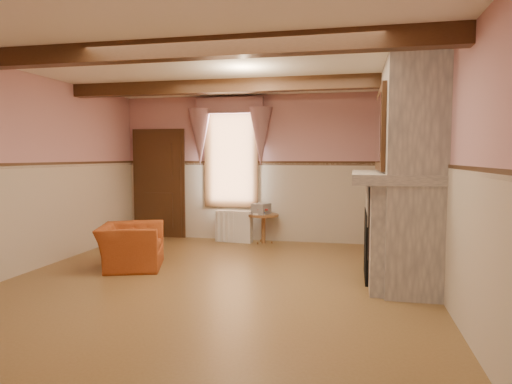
% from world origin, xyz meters
% --- Properties ---
extents(floor, '(5.50, 6.00, 0.01)m').
position_xyz_m(floor, '(0.00, 0.00, 0.00)').
color(floor, brown).
rests_on(floor, ground).
extents(ceiling, '(5.50, 6.00, 0.01)m').
position_xyz_m(ceiling, '(0.00, 0.00, 2.80)').
color(ceiling, silver).
rests_on(ceiling, wall_back).
extents(wall_back, '(5.50, 0.02, 2.80)m').
position_xyz_m(wall_back, '(0.00, 3.00, 1.40)').
color(wall_back, tan).
rests_on(wall_back, floor).
extents(wall_front, '(5.50, 0.02, 2.80)m').
position_xyz_m(wall_front, '(0.00, -3.00, 1.40)').
color(wall_front, tan).
rests_on(wall_front, floor).
extents(wall_left, '(0.02, 6.00, 2.80)m').
position_xyz_m(wall_left, '(-2.75, 0.00, 1.40)').
color(wall_left, tan).
rests_on(wall_left, floor).
extents(wall_right, '(0.02, 6.00, 2.80)m').
position_xyz_m(wall_right, '(2.75, 0.00, 1.40)').
color(wall_right, tan).
rests_on(wall_right, floor).
extents(wainscot, '(5.50, 6.00, 1.50)m').
position_xyz_m(wainscot, '(0.00, 0.00, 0.75)').
color(wainscot, '#C0B09B').
rests_on(wainscot, floor).
extents(chair_rail, '(5.50, 6.00, 0.08)m').
position_xyz_m(chair_rail, '(0.00, 0.00, 1.50)').
color(chair_rail, black).
rests_on(chair_rail, wainscot).
extents(firebox, '(0.20, 0.95, 0.90)m').
position_xyz_m(firebox, '(2.00, 0.60, 0.45)').
color(firebox, black).
rests_on(firebox, floor).
extents(armchair, '(1.12, 1.20, 0.64)m').
position_xyz_m(armchair, '(-1.43, 0.42, 0.32)').
color(armchair, '#994219').
rests_on(armchair, floor).
extents(side_table, '(0.61, 0.61, 0.55)m').
position_xyz_m(side_table, '(0.09, 2.70, 0.28)').
color(side_table, brown).
rests_on(side_table, floor).
extents(book_stack, '(0.35, 0.39, 0.20)m').
position_xyz_m(book_stack, '(0.06, 2.69, 0.65)').
color(book_stack, '#B7AD8C').
rests_on(book_stack, side_table).
extents(radiator, '(0.71, 0.24, 0.60)m').
position_xyz_m(radiator, '(-0.48, 2.70, 0.30)').
color(radiator, silver).
rests_on(radiator, floor).
extents(bowl, '(0.35, 0.35, 0.09)m').
position_xyz_m(bowl, '(2.24, 0.73, 1.46)').
color(bowl, brown).
rests_on(bowl, mantel).
extents(mantel_clock, '(0.14, 0.24, 0.20)m').
position_xyz_m(mantel_clock, '(2.24, 1.23, 1.52)').
color(mantel_clock, black).
rests_on(mantel_clock, mantel).
extents(oil_lamp, '(0.11, 0.11, 0.28)m').
position_xyz_m(oil_lamp, '(2.24, 1.06, 1.56)').
color(oil_lamp, '#BD7A35').
rests_on(oil_lamp, mantel).
extents(candle_red, '(0.06, 0.06, 0.16)m').
position_xyz_m(candle_red, '(2.24, 0.17, 1.50)').
color(candle_red, '#B31620').
rests_on(candle_red, mantel).
extents(jar_yellow, '(0.06, 0.06, 0.12)m').
position_xyz_m(jar_yellow, '(2.24, 0.27, 1.48)').
color(jar_yellow, yellow).
rests_on(jar_yellow, mantel).
extents(fireplace, '(0.85, 2.00, 2.80)m').
position_xyz_m(fireplace, '(2.42, 0.60, 1.40)').
color(fireplace, gray).
rests_on(fireplace, floor).
extents(mantel, '(1.05, 2.05, 0.12)m').
position_xyz_m(mantel, '(2.24, 0.60, 1.36)').
color(mantel, gray).
rests_on(mantel, fireplace).
extents(overmantel_mirror, '(0.06, 1.44, 1.04)m').
position_xyz_m(overmantel_mirror, '(2.06, 0.60, 1.97)').
color(overmantel_mirror, silver).
rests_on(overmantel_mirror, fireplace).
extents(door, '(1.10, 0.10, 2.10)m').
position_xyz_m(door, '(-2.10, 2.94, 1.05)').
color(door, black).
rests_on(door, floor).
extents(window, '(1.06, 0.08, 2.02)m').
position_xyz_m(window, '(-0.60, 2.97, 1.65)').
color(window, white).
rests_on(window, wall_back).
extents(window_drapes, '(1.30, 0.14, 1.40)m').
position_xyz_m(window_drapes, '(-0.60, 2.88, 2.25)').
color(window_drapes, gray).
rests_on(window_drapes, wall_back).
extents(ceiling_beam_front, '(5.50, 0.18, 0.20)m').
position_xyz_m(ceiling_beam_front, '(0.00, -1.20, 2.70)').
color(ceiling_beam_front, black).
rests_on(ceiling_beam_front, ceiling).
extents(ceiling_beam_back, '(5.50, 0.18, 0.20)m').
position_xyz_m(ceiling_beam_back, '(0.00, 1.20, 2.70)').
color(ceiling_beam_back, black).
rests_on(ceiling_beam_back, ceiling).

